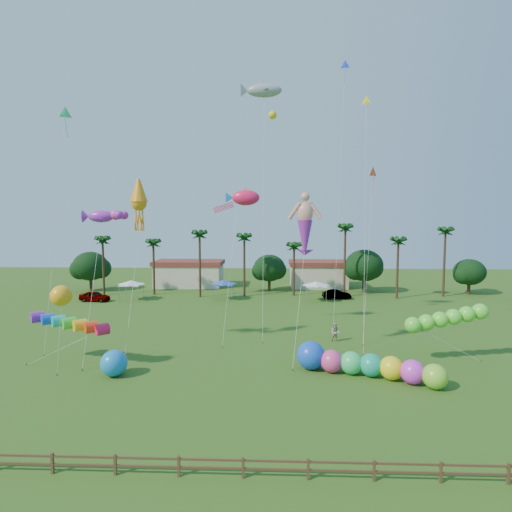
{
  "coord_description": "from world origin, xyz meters",
  "views": [
    {
      "loc": [
        1.25,
        -23.52,
        11.78
      ],
      "look_at": [
        0.0,
        10.0,
        9.0
      ],
      "focal_mm": 28.0,
      "sensor_mm": 36.0,
      "label": 1
    }
  ],
  "objects_px": {
    "car_a": "(95,296)",
    "car_b": "(337,294)",
    "caterpillar_inflatable": "(362,364)",
    "blue_ball": "(114,363)",
    "spectator_b": "(335,332)"
  },
  "relations": [
    {
      "from": "caterpillar_inflatable",
      "to": "blue_ball",
      "type": "distance_m",
      "value": 19.11
    },
    {
      "from": "car_b",
      "to": "caterpillar_inflatable",
      "type": "xyz_separation_m",
      "value": [
        -3.22,
        -31.52,
        0.24
      ]
    },
    {
      "from": "car_a",
      "to": "spectator_b",
      "type": "distance_m",
      "value": 38.17
    },
    {
      "from": "blue_ball",
      "to": "car_b",
      "type": "bearing_deg",
      "value": 55.26
    },
    {
      "from": "car_a",
      "to": "car_b",
      "type": "bearing_deg",
      "value": -78.22
    },
    {
      "from": "caterpillar_inflatable",
      "to": "car_a",
      "type": "bearing_deg",
      "value": 161.63
    },
    {
      "from": "car_b",
      "to": "spectator_b",
      "type": "height_order",
      "value": "spectator_b"
    },
    {
      "from": "spectator_b",
      "to": "caterpillar_inflatable",
      "type": "xyz_separation_m",
      "value": [
        0.61,
        -8.97,
        0.02
      ]
    },
    {
      "from": "blue_ball",
      "to": "caterpillar_inflatable",
      "type": "bearing_deg",
      "value": 1.97
    },
    {
      "from": "caterpillar_inflatable",
      "to": "blue_ball",
      "type": "xyz_separation_m",
      "value": [
        -19.09,
        -0.66,
        0.06
      ]
    },
    {
      "from": "car_a",
      "to": "blue_ball",
      "type": "distance_m",
      "value": 32.33
    },
    {
      "from": "car_a",
      "to": "car_b",
      "type": "xyz_separation_m",
      "value": [
        36.77,
        3.26,
        -0.06
      ]
    },
    {
      "from": "car_a",
      "to": "spectator_b",
      "type": "bearing_deg",
      "value": -113.63
    },
    {
      "from": "spectator_b",
      "to": "blue_ball",
      "type": "height_order",
      "value": "blue_ball"
    },
    {
      "from": "caterpillar_inflatable",
      "to": "blue_ball",
      "type": "bearing_deg",
      "value": -156.29
    }
  ]
}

